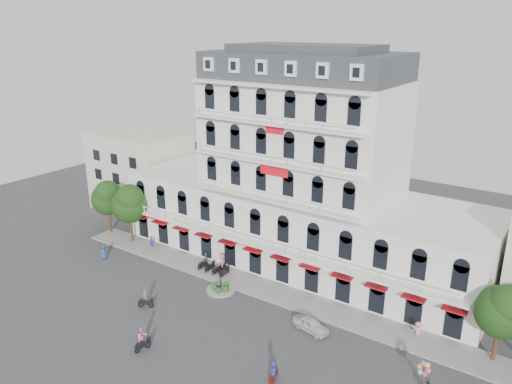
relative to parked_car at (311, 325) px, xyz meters
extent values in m
plane|color=#38383A|center=(-8.75, -5.02, -0.64)|extent=(120.00, 120.00, 0.00)
cube|color=gray|center=(-8.75, 3.98, -0.56)|extent=(53.00, 4.00, 0.16)
cube|color=silver|center=(-8.75, 12.98, 3.86)|extent=(45.00, 14.00, 9.00)
cube|color=silver|center=(-8.75, 12.98, 14.86)|extent=(22.00, 12.00, 13.00)
cube|color=#2D3035|center=(-8.75, 12.98, 22.86)|extent=(21.56, 11.76, 3.00)
cube|color=#2D3035|center=(-8.75, 12.98, 24.76)|extent=(15.84, 8.64, 0.80)
cube|color=maroon|center=(-8.75, 5.48, 2.86)|extent=(40.50, 1.00, 0.15)
cube|color=red|center=(-8.75, 6.86, 12.36)|extent=(3.50, 0.10, 1.40)
cube|color=beige|center=(-38.75, 14.98, 5.36)|extent=(14.00, 10.00, 12.00)
cylinder|color=gray|center=(-11.75, 0.98, -0.52)|extent=(3.20, 3.20, 0.24)
cylinder|color=black|center=(-11.75, 0.98, 0.26)|extent=(0.08, 0.08, 1.40)
sphere|color=#224C19|center=(-11.05, 0.98, -0.19)|extent=(0.70, 0.70, 0.70)
sphere|color=#224C19|center=(-11.53, 1.65, -0.19)|extent=(0.70, 0.70, 0.70)
sphere|color=#224C19|center=(-12.32, 1.40, -0.19)|extent=(0.70, 0.70, 0.70)
sphere|color=#224C19|center=(-12.33, 0.58, -0.19)|extent=(0.70, 0.70, 0.70)
sphere|color=#224C19|center=(-11.56, 0.31, -0.19)|extent=(0.70, 0.70, 0.70)
cylinder|color=#382314|center=(-34.75, 4.98, 1.12)|extent=(0.36, 0.36, 3.52)
sphere|color=#163310|center=(-34.75, 4.98, 4.32)|extent=(4.48, 4.48, 4.48)
sphere|color=#163310|center=(-34.25, 4.68, 5.36)|extent=(3.52, 3.52, 3.52)
sphere|color=#163310|center=(-35.15, 5.28, 4.96)|extent=(3.20, 3.20, 3.20)
cylinder|color=#382314|center=(-29.75, 4.48, 1.23)|extent=(0.36, 0.36, 3.74)
sphere|color=#163310|center=(-29.75, 4.48, 4.63)|extent=(4.76, 4.76, 4.76)
sphere|color=#163310|center=(-29.25, 4.18, 5.74)|extent=(3.74, 3.74, 3.74)
sphere|color=#163310|center=(-30.15, 4.78, 5.31)|extent=(3.40, 3.40, 3.40)
cylinder|color=#382314|center=(15.25, 4.98, 1.08)|extent=(0.36, 0.36, 3.43)
sphere|color=#163310|center=(15.25, 4.98, 4.20)|extent=(4.37, 4.37, 4.37)
sphere|color=#163310|center=(15.75, 4.68, 5.21)|extent=(3.43, 3.43, 3.43)
sphere|color=#163310|center=(14.85, 5.28, 4.82)|extent=(3.12, 3.12, 3.12)
imported|color=silver|center=(0.00, 0.00, 0.00)|extent=(3.97, 2.23, 1.28)
cube|color=black|center=(-16.03, -6.08, -0.09)|extent=(1.47, 1.06, 0.35)
torus|color=black|center=(-15.56, -5.81, -0.36)|extent=(0.58, 0.40, 0.60)
torus|color=black|center=(-16.51, -6.36, -0.36)|extent=(0.58, 0.40, 0.60)
imported|color=#5C5D64|center=(-16.03, -6.08, 0.64)|extent=(0.72, 0.64, 1.65)
cube|color=black|center=(-10.93, -11.26, -0.09)|extent=(0.67, 1.54, 0.35)
torus|color=black|center=(-10.81, -10.72, -0.36)|extent=(0.25, 0.61, 0.60)
torus|color=black|center=(-11.06, -11.80, -0.36)|extent=(0.25, 0.61, 0.60)
imported|color=pink|center=(-10.93, -11.26, 0.76)|extent=(0.90, 1.06, 1.89)
cube|color=maroon|center=(1.08, -8.27, -0.09)|extent=(0.72, 1.54, 0.35)
torus|color=black|center=(0.93, -7.74, -0.36)|extent=(0.27, 0.61, 0.60)
imported|color=navy|center=(1.08, -8.27, 0.62)|extent=(0.70, 0.89, 1.61)
cube|color=black|center=(-14.36, 4.48, -0.09)|extent=(0.57, 1.54, 0.35)
torus|color=black|center=(-14.28, 3.94, -0.36)|extent=(0.21, 0.61, 0.60)
torus|color=black|center=(-14.45, 5.03, -0.36)|extent=(0.21, 0.61, 0.60)
imported|color=#C56871|center=(-14.36, 4.48, 0.75)|extent=(0.88, 1.31, 1.88)
imported|color=navy|center=(-28.75, -1.11, 0.28)|extent=(1.01, 0.79, 1.83)
imported|color=slate|center=(-16.81, 4.48, 0.27)|extent=(1.13, 0.93, 1.81)
imported|color=pink|center=(8.81, 4.48, 0.26)|extent=(1.31, 1.03, 1.79)
imported|color=navy|center=(-26.08, 4.48, 0.17)|extent=(0.69, 0.58, 1.62)
cylinder|color=black|center=(11.25, -2.12, 0.36)|extent=(0.04, 0.04, 2.00)
sphere|color=#E54C99|center=(11.60, -2.12, 1.36)|extent=(0.44, 0.44, 0.44)
sphere|color=yellow|center=(11.42, -1.82, 1.57)|extent=(0.44, 0.44, 0.44)
sphere|color=#994CD8|center=(11.07, -1.82, 1.59)|extent=(0.44, 0.44, 0.44)
sphere|color=orange|center=(10.90, -2.12, 1.40)|extent=(0.44, 0.44, 0.44)
sphere|color=#4CB2E5|center=(11.07, -2.42, 1.17)|extent=(0.44, 0.44, 0.44)
sphere|color=#D8334C|center=(11.42, -2.42, 1.12)|extent=(0.44, 0.44, 0.44)
camera|label=1|loc=(19.04, -36.70, 27.15)|focal=35.00mm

